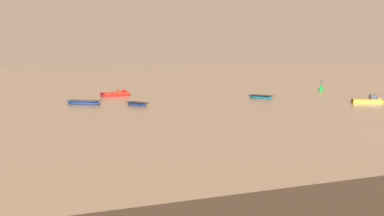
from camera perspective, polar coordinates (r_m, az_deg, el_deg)
rowboat_moored_0 at (r=68.73m, az=-11.21°, el=0.52°), size 4.36×4.50×0.74m
motorboat_moored_0 at (r=83.45m, az=-7.60°, el=1.39°), size 5.11×2.49×1.68m
rowboat_moored_1 at (r=78.48m, az=7.19°, el=1.12°), size 2.37×4.38×0.66m
motorboat_moored_2 at (r=73.15m, az=18.23°, el=0.67°), size 4.35×3.38×1.59m
rowboat_moored_6 at (r=66.21m, az=-5.76°, el=0.39°), size 2.10×3.83×0.57m
channel_buoy at (r=98.57m, az=13.32°, el=1.99°), size 0.90×0.90×2.30m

